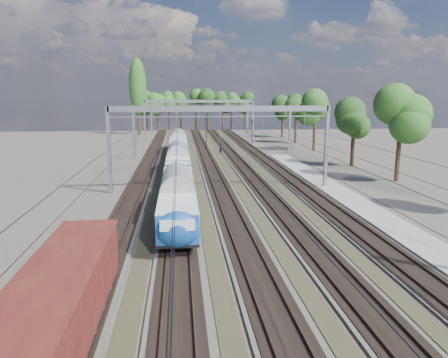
{
  "coord_description": "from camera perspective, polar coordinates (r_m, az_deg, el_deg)",
  "views": [
    {
      "loc": [
        -4.26,
        -15.54,
        10.19
      ],
      "look_at": [
        -0.42,
        22.18,
        2.8
      ],
      "focal_mm": 35.0,
      "sensor_mm": 36.0,
      "label": 1
    }
  ],
  "objects": [
    {
      "name": "signal_near",
      "position": [
        80.72,
        -2.35,
        6.64
      ],
      "size": [
        0.46,
        0.42,
        6.36
      ],
      "rotation": [
        0.0,
        0.0,
        -0.41
      ],
      "color": "black",
      "rests_on": "ground"
    },
    {
      "name": "tree_belt",
      "position": [
        108.63,
        0.14,
        9.91
      ],
      "size": [
        38.77,
        101.11,
        11.64
      ],
      "color": "black",
      "rests_on": "ground"
    },
    {
      "name": "signal_far",
      "position": [
        88.15,
        3.7,
        6.51
      ],
      "size": [
        0.37,
        0.35,
        5.18
      ],
      "rotation": [
        0.0,
        0.0,
        -0.42
      ],
      "color": "black",
      "rests_on": "ground"
    },
    {
      "name": "emu_train",
      "position": [
        55.09,
        -6.01,
        2.85
      ],
      "size": [
        2.79,
        59.17,
        4.09
      ],
      "color": "black",
      "rests_on": "ground"
    },
    {
      "name": "track_bed",
      "position": [
        61.52,
        -1.76,
        1.59
      ],
      "size": [
        21.0,
        130.0,
        0.34
      ],
      "color": "#47423A",
      "rests_on": "ground"
    },
    {
      "name": "ground",
      "position": [
        19.06,
        8.63,
        -21.42
      ],
      "size": [
        220.0,
        220.0,
        0.0
      ],
      "primitive_type": "plane",
      "color": "#47423A",
      "rests_on": "ground"
    },
    {
      "name": "poplar",
      "position": [
        114.01,
        -11.2,
        11.68
      ],
      "size": [
        4.4,
        4.4,
        19.04
      ],
      "color": "black",
      "rests_on": "ground"
    },
    {
      "name": "platform",
      "position": [
        40.35,
        18.21,
        -3.94
      ],
      "size": [
        3.0,
        70.0,
        0.3
      ],
      "primitive_type": "cube",
      "color": "gray",
      "rests_on": "ground"
    },
    {
      "name": "freight_boxcar",
      "position": [
        18.55,
        -20.77,
        -15.48
      ],
      "size": [
        2.81,
        13.58,
        3.5
      ],
      "color": "black",
      "rests_on": "ground"
    },
    {
      "name": "catenary",
      "position": [
        68.48,
        -1.97,
        7.85
      ],
      "size": [
        25.65,
        130.0,
        9.0
      ],
      "color": "gray",
      "rests_on": "ground"
    },
    {
      "name": "worker",
      "position": [
        75.42,
        -0.43,
        3.98
      ],
      "size": [
        0.53,
        0.73,
        1.87
      ],
      "primitive_type": "imported",
      "rotation": [
        0.0,
        0.0,
        1.7
      ],
      "color": "black",
      "rests_on": "ground"
    }
  ]
}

